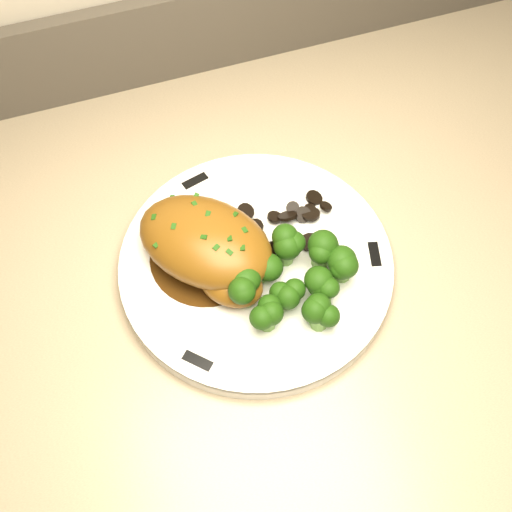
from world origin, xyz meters
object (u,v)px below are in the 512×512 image
object	(u,v)px
plate	(256,265)
counter	(49,471)
chicken_breast	(208,246)
broccoli_florets	(295,281)

from	to	relation	value
plate	counter	bearing A→B (deg)	178.76
counter	chicken_breast	distance (m)	0.62
broccoli_florets	plate	bearing A→B (deg)	118.17
counter	plate	bearing A→B (deg)	-1.24
counter	chicken_breast	world-z (taller)	counter
plate	chicken_breast	xyz separation A→B (m)	(-0.05, 0.02, 0.04)
chicken_breast	broccoli_florets	size ratio (longest dim) A/B	1.38
counter	chicken_breast	size ratio (longest dim) A/B	12.40
counter	broccoli_florets	bearing A→B (deg)	-8.24
chicken_breast	broccoli_florets	distance (m)	0.10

